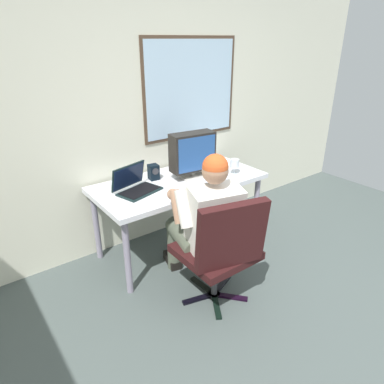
{
  "coord_description": "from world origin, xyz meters",
  "views": [
    {
      "loc": [
        -1.75,
        -0.57,
        1.93
      ],
      "look_at": [
        -0.2,
        1.49,
        0.77
      ],
      "focal_mm": 32.22,
      "sensor_mm": 36.0,
      "label": 1
    }
  ],
  "objects_px": {
    "laptop": "(135,184)",
    "desk": "(180,187)",
    "person_seated": "(206,220)",
    "desk_speaker": "(154,172)",
    "wine_glass": "(235,164)",
    "crt_monitor": "(193,153)",
    "office_chair": "(223,247)"
  },
  "relations": [
    {
      "from": "office_chair",
      "to": "desk_speaker",
      "type": "height_order",
      "value": "office_chair"
    },
    {
      "from": "person_seated",
      "to": "laptop",
      "type": "distance_m",
      "value": 0.71
    },
    {
      "from": "desk",
      "to": "wine_glass",
      "type": "bearing_deg",
      "value": -18.9
    },
    {
      "from": "office_chair",
      "to": "laptop",
      "type": "bearing_deg",
      "value": 103.48
    },
    {
      "from": "desk_speaker",
      "to": "crt_monitor",
      "type": "bearing_deg",
      "value": -28.05
    },
    {
      "from": "person_seated",
      "to": "laptop",
      "type": "height_order",
      "value": "person_seated"
    },
    {
      "from": "desk",
      "to": "person_seated",
      "type": "relative_size",
      "value": 1.33
    },
    {
      "from": "desk_speaker",
      "to": "wine_glass",
      "type": "bearing_deg",
      "value": -26.17
    },
    {
      "from": "crt_monitor",
      "to": "desk_speaker",
      "type": "height_order",
      "value": "crt_monitor"
    },
    {
      "from": "office_chair",
      "to": "desk_speaker",
      "type": "relative_size",
      "value": 6.71
    },
    {
      "from": "person_seated",
      "to": "desk_speaker",
      "type": "bearing_deg",
      "value": 90.6
    },
    {
      "from": "crt_monitor",
      "to": "office_chair",
      "type": "bearing_deg",
      "value": -113.46
    },
    {
      "from": "desk",
      "to": "office_chair",
      "type": "relative_size",
      "value": 1.68
    },
    {
      "from": "desk",
      "to": "office_chair",
      "type": "distance_m",
      "value": 0.91
    },
    {
      "from": "desk",
      "to": "wine_glass",
      "type": "height_order",
      "value": "wine_glass"
    },
    {
      "from": "desk",
      "to": "person_seated",
      "type": "bearing_deg",
      "value": -105.76
    },
    {
      "from": "person_seated",
      "to": "wine_glass",
      "type": "bearing_deg",
      "value": 31.45
    },
    {
      "from": "laptop",
      "to": "wine_glass",
      "type": "height_order",
      "value": "laptop"
    },
    {
      "from": "laptop",
      "to": "person_seated",
      "type": "bearing_deg",
      "value": -66.46
    },
    {
      "from": "laptop",
      "to": "wine_glass",
      "type": "relative_size",
      "value": 2.84
    },
    {
      "from": "office_chair",
      "to": "laptop",
      "type": "distance_m",
      "value": 0.96
    },
    {
      "from": "laptop",
      "to": "desk_speaker",
      "type": "xyz_separation_m",
      "value": [
        0.27,
        0.13,
        0.01
      ]
    },
    {
      "from": "wine_glass",
      "to": "office_chair",
      "type": "bearing_deg",
      "value": -137.39
    },
    {
      "from": "person_seated",
      "to": "crt_monitor",
      "type": "distance_m",
      "value": 0.75
    },
    {
      "from": "wine_glass",
      "to": "desk_speaker",
      "type": "relative_size",
      "value": 1.03
    },
    {
      "from": "wine_glass",
      "to": "desk_speaker",
      "type": "distance_m",
      "value": 0.78
    },
    {
      "from": "desk",
      "to": "wine_glass",
      "type": "xyz_separation_m",
      "value": [
        0.52,
        -0.18,
        0.16
      ]
    },
    {
      "from": "crt_monitor",
      "to": "laptop",
      "type": "bearing_deg",
      "value": 176.03
    },
    {
      "from": "office_chair",
      "to": "desk_speaker",
      "type": "xyz_separation_m",
      "value": [
        0.05,
        1.04,
        0.26
      ]
    },
    {
      "from": "laptop",
      "to": "desk",
      "type": "bearing_deg",
      "value": -4.39
    },
    {
      "from": "person_seated",
      "to": "crt_monitor",
      "type": "height_order",
      "value": "person_seated"
    },
    {
      "from": "crt_monitor",
      "to": "laptop",
      "type": "height_order",
      "value": "crt_monitor"
    }
  ]
}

